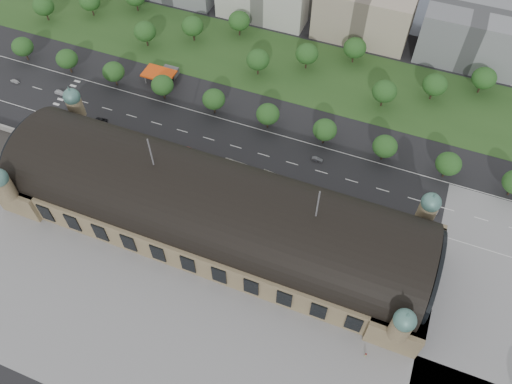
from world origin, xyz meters
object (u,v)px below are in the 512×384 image
(parked_car_6, at_px, (186,157))
(traffic_car_5, at_px, (317,159))
(parked_car_1, at_px, (135,142))
(traffic_car_1, at_px, (60,93))
(traffic_car_0, at_px, (15,81))
(parked_car_2, at_px, (108,135))
(parked_car_0, at_px, (79,132))
(parked_car_3, at_px, (153,147))
(bus_east, at_px, (277,179))
(bus_mid, at_px, (239,168))
(petrol_station, at_px, (165,73))
(parked_car_4, at_px, (129,148))
(parked_car_5, at_px, (167,151))
(bus_west, at_px, (199,156))
(traffic_car_6, at_px, (431,210))
(pedestrian_0, at_px, (366,355))
(traffic_car_2, at_px, (101,120))

(parked_car_6, bearing_deg, traffic_car_5, 73.38)
(parked_car_1, bearing_deg, traffic_car_1, -144.87)
(traffic_car_0, bearing_deg, parked_car_2, 82.08)
(traffic_car_1, relative_size, parked_car_0, 1.19)
(parked_car_0, bearing_deg, parked_car_3, 62.91)
(parked_car_6, height_order, bus_east, bus_east)
(parked_car_2, distance_m, bus_mid, 57.19)
(petrol_station, height_order, parked_car_0, petrol_station)
(traffic_car_0, height_order, parked_car_4, parked_car_4)
(parked_car_1, height_order, bus_east, bus_east)
(parked_car_1, relative_size, parked_car_5, 0.90)
(parked_car_2, height_order, bus_west, bus_west)
(parked_car_0, distance_m, parked_car_2, 12.32)
(parked_car_1, height_order, parked_car_2, parked_car_1)
(parked_car_6, relative_size, bus_east, 0.45)
(traffic_car_6, xyz_separation_m, pedestrian_0, (-9.26, -60.80, 0.26))
(petrol_station, bearing_deg, bus_east, -29.59)
(traffic_car_1, height_order, parked_car_4, traffic_car_1)
(parked_car_1, relative_size, parked_car_2, 1.05)
(parked_car_4, bearing_deg, petrol_station, 164.36)
(traffic_car_5, bearing_deg, parked_car_3, 105.15)
(parked_car_0, height_order, parked_car_2, parked_car_2)
(parked_car_1, relative_size, parked_car_4, 1.11)
(petrol_station, bearing_deg, parked_car_0, -111.43)
(parked_car_1, bearing_deg, pedestrian_0, 26.66)
(traffic_car_5, bearing_deg, petrol_station, 73.43)
(traffic_car_2, bearing_deg, bus_west, 79.87)
(traffic_car_0, relative_size, bus_mid, 0.32)
(traffic_car_5, xyz_separation_m, parked_car_0, (-95.75, -21.46, -0.04))
(parked_car_3, bearing_deg, parked_car_2, -116.01)
(petrol_station, height_order, parked_car_6, petrol_station)
(traffic_car_1, relative_size, bus_east, 0.39)
(parked_car_1, distance_m, parked_car_2, 12.29)
(traffic_car_5, bearing_deg, parked_car_4, 106.28)
(traffic_car_6, xyz_separation_m, bus_west, (-89.43, -7.94, 0.98))
(traffic_car_5, height_order, bus_mid, bus_mid)
(petrol_station, xyz_separation_m, parked_car_4, (6.69, -44.28, -2.17))
(traffic_car_5, bearing_deg, parked_car_2, 101.80)
(bus_west, bearing_deg, parked_car_3, 98.56)
(traffic_car_1, height_order, pedestrian_0, pedestrian_0)
(parked_car_5, relative_size, bus_west, 0.48)
(parked_car_1, xyz_separation_m, pedestrian_0, (107.89, -50.86, 0.26))
(traffic_car_5, relative_size, pedestrian_0, 2.16)
(traffic_car_5, height_order, parked_car_6, parked_car_6)
(parked_car_0, height_order, parked_car_3, parked_car_3)
(traffic_car_0, xyz_separation_m, parked_car_4, (68.41, -16.67, 0.06))
(traffic_car_1, distance_m, parked_car_3, 55.22)
(parked_car_0, bearing_deg, parked_car_1, 64.97)
(bus_west, height_order, bus_east, bus_east)
(parked_car_0, bearing_deg, parked_car_4, 55.56)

